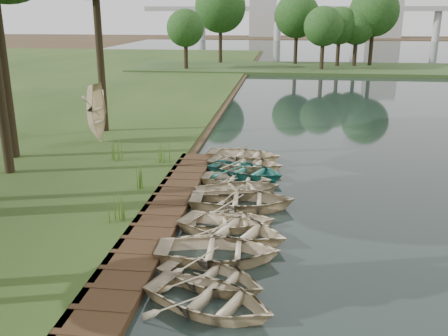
# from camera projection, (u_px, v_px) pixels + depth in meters

# --- Properties ---
(ground) EXTENTS (300.00, 300.00, 0.00)m
(ground) POSITION_uv_depth(u_px,v_px,m) (204.00, 224.00, 17.74)
(ground) COLOR #3D2F1D
(boardwalk) EXTENTS (1.60, 16.00, 0.30)m
(boardwalk) POSITION_uv_depth(u_px,v_px,m) (160.00, 218.00, 17.89)
(boardwalk) COLOR #372415
(boardwalk) RESTS_ON ground
(peninsula) EXTENTS (50.00, 14.00, 0.45)m
(peninsula) POSITION_uv_depth(u_px,v_px,m) (328.00, 69.00, 64.09)
(peninsula) COLOR #2F471F
(peninsula) RESTS_ON ground
(far_trees) EXTENTS (45.60, 5.60, 8.80)m
(far_trees) POSITION_uv_depth(u_px,v_px,m) (304.00, 18.00, 62.63)
(far_trees) COLOR black
(far_trees) RESTS_ON peninsula
(bridge) EXTENTS (95.90, 4.00, 8.60)m
(bridge) POSITION_uv_depth(u_px,v_px,m) (326.00, 12.00, 127.83)
(bridge) COLOR #A5A5A0
(bridge) RESTS_ON ground
(building_a) EXTENTS (10.00, 8.00, 18.00)m
(building_a) POSITION_uv_depth(u_px,v_px,m) (384.00, 5.00, 144.12)
(building_a) COLOR #A5A5A0
(building_a) RESTS_ON ground
(building_b) EXTENTS (8.00, 8.00, 12.00)m
(building_b) POSITION_uv_depth(u_px,v_px,m) (263.00, 16.00, 153.85)
(building_b) COLOR #A5A5A0
(building_b) RESTS_ON ground
(rowboat_0) EXTENTS (4.19, 3.64, 0.73)m
(rowboat_0) POSITION_uv_depth(u_px,v_px,m) (209.00, 296.00, 12.49)
(rowboat_0) COLOR beige
(rowboat_0) RESTS_ON water
(rowboat_1) EXTENTS (3.73, 3.24, 0.65)m
(rowboat_1) POSITION_uv_depth(u_px,v_px,m) (212.00, 275.00, 13.59)
(rowboat_1) COLOR beige
(rowboat_1) RESTS_ON water
(rowboat_2) EXTENTS (3.88, 2.85, 0.78)m
(rowboat_2) POSITION_uv_depth(u_px,v_px,m) (218.00, 249.00, 14.93)
(rowboat_2) COLOR beige
(rowboat_2) RESTS_ON water
(rowboat_3) EXTENTS (4.58, 3.98, 0.79)m
(rowboat_3) POSITION_uv_depth(u_px,v_px,m) (233.00, 227.00, 16.43)
(rowboat_3) COLOR beige
(rowboat_3) RESTS_ON water
(rowboat_4) EXTENTS (3.44, 2.70, 0.65)m
(rowboat_4) POSITION_uv_depth(u_px,v_px,m) (230.00, 219.00, 17.22)
(rowboat_4) COLOR beige
(rowboat_4) RESTS_ON water
(rowboat_5) EXTENTS (4.14, 3.03, 0.83)m
(rowboat_5) POSITION_uv_depth(u_px,v_px,m) (242.00, 198.00, 18.93)
(rowboat_5) COLOR beige
(rowboat_5) RESTS_ON water
(rowboat_6) EXTENTS (4.13, 3.53, 0.72)m
(rowboat_6) POSITION_uv_depth(u_px,v_px,m) (239.00, 188.00, 20.20)
(rowboat_6) COLOR beige
(rowboat_6) RESTS_ON water
(rowboat_7) EXTENTS (3.29, 2.52, 0.64)m
(rowboat_7) POSITION_uv_depth(u_px,v_px,m) (237.00, 177.00, 21.61)
(rowboat_7) COLOR beige
(rowboat_7) RESTS_ON water
(rowboat_8) EXTENTS (4.38, 3.87, 0.75)m
(rowboat_8) POSITION_uv_depth(u_px,v_px,m) (246.00, 169.00, 22.56)
(rowboat_8) COLOR teal
(rowboat_8) RESTS_ON water
(rowboat_9) EXTENTS (4.11, 3.33, 0.75)m
(rowboat_9) POSITION_uv_depth(u_px,v_px,m) (245.00, 162.00, 23.63)
(rowboat_9) COLOR beige
(rowboat_9) RESTS_ON water
(rowboat_10) EXTENTS (4.07, 3.20, 0.76)m
(rowboat_10) POSITION_uv_depth(u_px,v_px,m) (244.00, 153.00, 25.05)
(rowboat_10) COLOR beige
(rowboat_10) RESTS_ON water
(stored_rowboat) EXTENTS (3.50, 2.70, 0.67)m
(stored_rowboat) POSITION_uv_depth(u_px,v_px,m) (99.00, 136.00, 27.68)
(stored_rowboat) COLOR beige
(stored_rowboat) RESTS_ON bank
(reeds_0) EXTENTS (0.60, 0.60, 0.98)m
(reeds_0) POSITION_uv_depth(u_px,v_px,m) (116.00, 207.00, 17.16)
(reeds_0) COLOR #3F661E
(reeds_0) RESTS_ON bank
(reeds_1) EXTENTS (0.60, 0.60, 1.03)m
(reeds_1) POSITION_uv_depth(u_px,v_px,m) (140.00, 177.00, 20.27)
(reeds_1) COLOR #3F661E
(reeds_1) RESTS_ON bank
(reeds_2) EXTENTS (0.60, 0.60, 1.14)m
(reeds_2) POSITION_uv_depth(u_px,v_px,m) (115.00, 148.00, 24.31)
(reeds_2) COLOR #3F661E
(reeds_2) RESTS_ON bank
(reeds_3) EXTENTS (0.60, 0.60, 1.04)m
(reeds_3) POSITION_uv_depth(u_px,v_px,m) (165.00, 151.00, 23.92)
(reeds_3) COLOR #3F661E
(reeds_3) RESTS_ON bank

